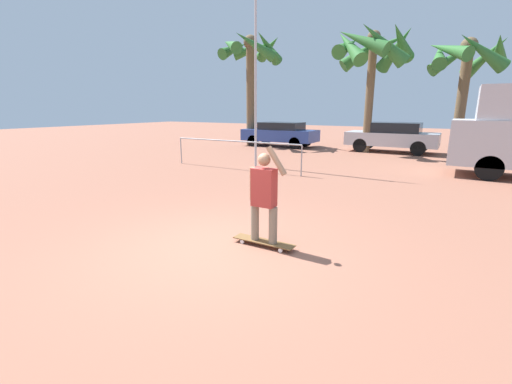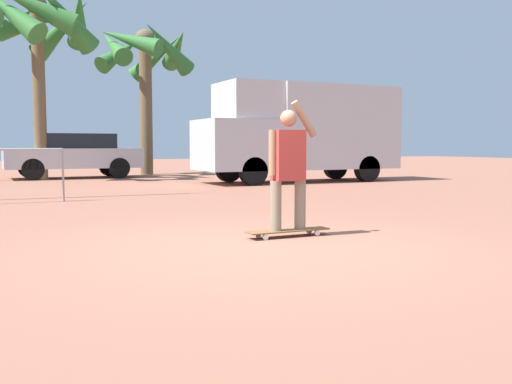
% 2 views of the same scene
% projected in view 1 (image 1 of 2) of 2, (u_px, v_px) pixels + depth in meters
% --- Properties ---
extents(ground_plane, '(80.00, 80.00, 0.00)m').
position_uv_depth(ground_plane, '(216.00, 249.00, 5.61)').
color(ground_plane, '#935B47').
extents(skateboard, '(1.09, 0.24, 0.09)m').
position_uv_depth(skateboard, '(264.00, 242.00, 5.72)').
color(skateboard, brown).
rests_on(skateboard, ground_plane).
extents(person_skateboarder, '(0.67, 0.22, 1.60)m').
position_uv_depth(person_skateboarder, '(264.00, 193.00, 5.52)').
color(person_skateboarder, gray).
rests_on(person_skateboarder, skateboard).
extents(parked_car_silver, '(4.48, 1.91, 1.53)m').
position_uv_depth(parked_car_silver, '(392.00, 136.00, 17.77)').
color(parked_car_silver, black).
rests_on(parked_car_silver, ground_plane).
extents(parked_car_blue, '(4.43, 1.81, 1.43)m').
position_uv_depth(parked_car_blue, '(280.00, 133.00, 20.43)').
color(parked_car_blue, black).
rests_on(parked_car_blue, ground_plane).
extents(palm_tree_near_van, '(3.88, 4.00, 5.72)m').
position_uv_depth(palm_tree_near_van, '(467.00, 60.00, 16.45)').
color(palm_tree_near_van, brown).
rests_on(palm_tree_near_van, ground_plane).
extents(palm_tree_center_background, '(4.08, 4.14, 6.20)m').
position_uv_depth(palm_tree_center_background, '(373.00, 49.00, 16.71)').
color(palm_tree_center_background, brown).
rests_on(palm_tree_center_background, ground_plane).
extents(palm_tree_far_left, '(3.93, 4.02, 6.55)m').
position_uv_depth(palm_tree_far_left, '(251.00, 55.00, 20.21)').
color(palm_tree_far_left, brown).
rests_on(palm_tree_far_left, ground_plane).
extents(flagpole, '(1.07, 0.12, 7.09)m').
position_uv_depth(flagpole, '(258.00, 56.00, 12.56)').
color(flagpole, '#B7B7BC').
rests_on(flagpole, ground_plane).
extents(plaza_railing_segment, '(5.45, 0.05, 1.08)m').
position_uv_depth(plaza_railing_segment, '(235.00, 144.00, 12.75)').
color(plaza_railing_segment, '#99999E').
rests_on(plaza_railing_segment, ground_plane).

